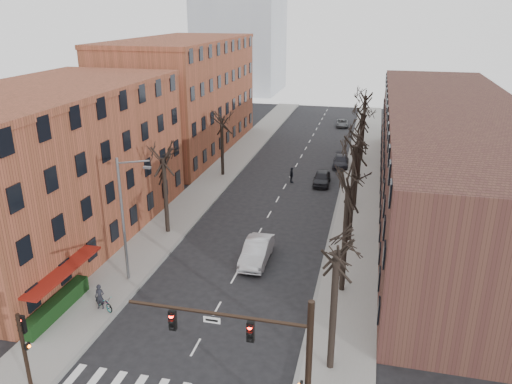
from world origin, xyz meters
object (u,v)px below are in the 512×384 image
Objects in this scene: silver_sedan at (257,251)px; parked_car_mid at (341,161)px; pedestrian_a at (100,297)px; parked_car_near at (322,178)px; bicycle at (104,302)px.

silver_sedan is 26.28m from parked_car_mid.
parked_car_near is at bearing 60.60° from pedestrian_a.
silver_sedan is at bearing -99.88° from parked_car_near.
silver_sedan is at bearing -14.59° from bicycle.
parked_car_mid is 36.76m from pedestrian_a.
pedestrian_a reaches higher than parked_car_mid.
parked_car_mid is at bearing 79.73° from silver_sedan.
pedestrian_a is at bearing 117.82° from bicycle.
bicycle is (-12.18, -34.60, -0.03)m from parked_car_mid.
bicycle is at bearing -112.64° from parked_car_near.
silver_sedan reaches higher than parked_car_near.
parked_car_near is 2.38× the size of bicycle.
parked_car_near is at bearing -103.71° from parked_car_mid.
bicycle is (0.24, 0.00, -0.36)m from pedestrian_a.
parked_car_mid is 36.68m from bicycle.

